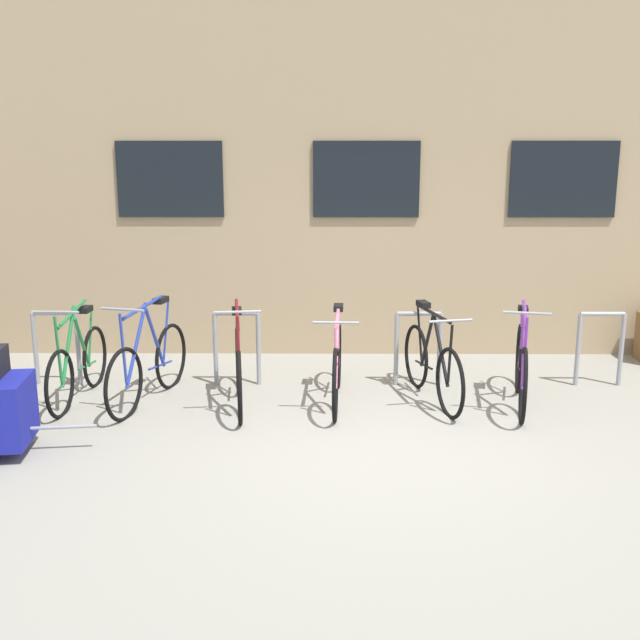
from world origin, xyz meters
The scene contains 9 objects.
ground_plane centered at (0.00, 0.00, 0.00)m, with size 42.00×42.00×0.00m, color gray.
storefront_building centered at (0.00, 6.38, 3.43)m, with size 28.00×6.40×6.85m.
bike_rack centered at (-0.47, 1.90, 0.50)m, with size 6.53×0.05×0.84m.
bicycle_green centered at (-3.06, 1.37, 0.38)m, with size 0.44×1.67×1.06m.
bicycle_black centered at (0.61, 1.39, 0.38)m, with size 0.52×1.67×1.01m.
bicycle_purple centered at (1.50, 1.25, 0.40)m, with size 0.51×1.70×1.08m.
bicycle_maroon centered at (-1.38, 1.21, 0.39)m, with size 0.44×1.67×1.10m.
bicycle_pink centered at (-0.37, 1.34, 0.39)m, with size 0.44×1.80×0.98m.
bicycle_blue centered at (-2.31, 1.31, 0.40)m, with size 0.55×1.73×1.11m.
Camera 1 is at (-0.49, -5.97, 2.51)m, focal length 41.39 mm.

